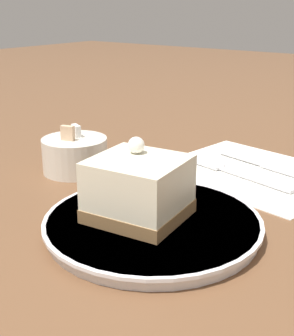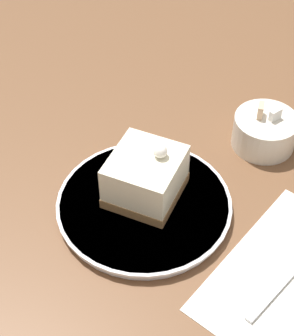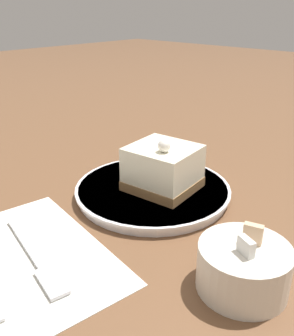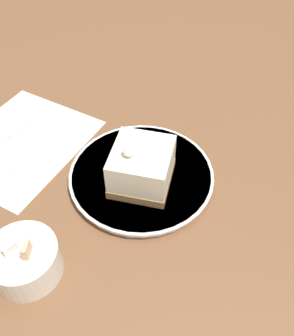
# 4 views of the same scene
# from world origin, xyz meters

# --- Properties ---
(ground_plane) EXTENTS (4.00, 4.00, 0.00)m
(ground_plane) POSITION_xyz_m (0.00, 0.00, 0.00)
(ground_plane) COLOR brown
(plate) EXTENTS (0.25, 0.25, 0.02)m
(plate) POSITION_xyz_m (0.03, 0.04, 0.01)
(plate) COLOR white
(plate) RESTS_ON ground_plane
(cake_slice) EXTENTS (0.11, 0.11, 0.09)m
(cake_slice) POSITION_xyz_m (0.02, 0.05, 0.05)
(cake_slice) COLOR olive
(cake_slice) RESTS_ON plate
(napkin) EXTENTS (0.25, 0.29, 0.00)m
(napkin) POSITION_xyz_m (0.27, 0.03, 0.00)
(napkin) COLOR white
(napkin) RESTS_ON ground_plane
(fork) EXTENTS (0.05, 0.18, 0.00)m
(fork) POSITION_xyz_m (0.25, 0.05, 0.00)
(fork) COLOR silver
(fork) RESTS_ON napkin
(knife) EXTENTS (0.05, 0.17, 0.00)m
(knife) POSITION_xyz_m (0.30, 0.01, 0.01)
(knife) COLOR silver
(knife) RESTS_ON napkin
(sugar_bowl) EXTENTS (0.10, 0.10, 0.07)m
(sugar_bowl) POSITION_xyz_m (0.12, 0.25, 0.03)
(sugar_bowl) COLOR silver
(sugar_bowl) RESTS_ON ground_plane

